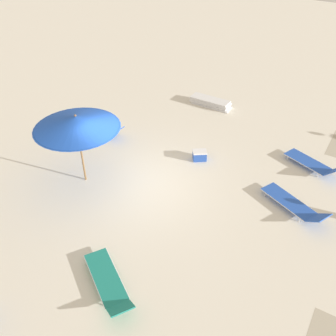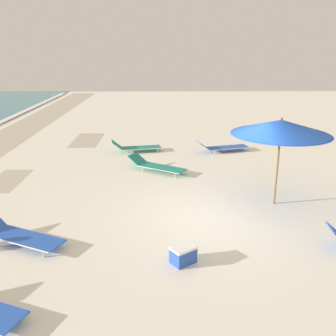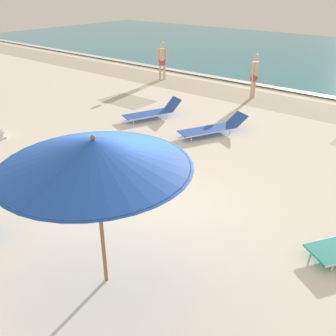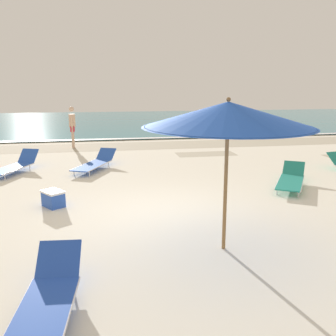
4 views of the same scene
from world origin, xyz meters
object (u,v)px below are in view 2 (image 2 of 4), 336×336
Objects in this scene: sun_lounger_under_umbrella at (19,235)px; sun_lounger_near_water_right at (136,147)px; cooler_box at (183,255)px; sun_lounger_beside_umbrella at (223,147)px; beach_umbrella at (281,127)px; sun_lounger_near_water_left at (157,166)px.

sun_lounger_under_umbrella is 1.05× the size of sun_lounger_near_water_right.
sun_lounger_under_umbrella is 3.72× the size of cooler_box.
cooler_box is at bearing -78.31° from sun_lounger_under_umbrella.
sun_lounger_beside_umbrella is 8.99m from cooler_box.
cooler_box is at bearing 137.77° from beach_umbrella.
cooler_box is (-6.08, -0.63, -0.02)m from sun_lounger_near_water_left.
sun_lounger_under_umbrella reaches higher than sun_lounger_near_water_left.
sun_lounger_near_water_right reaches higher than sun_lounger_beside_umbrella.
sun_lounger_under_umbrella is 0.97× the size of sun_lounger_beside_umbrella.
beach_umbrella reaches higher than sun_lounger_near_water_right.
sun_lounger_under_umbrella is at bearing 153.98° from sun_lounger_near_water_right.
sun_lounger_near_water_right is (2.69, 0.92, 0.01)m from sun_lounger_near_water_left.
beach_umbrella is 1.18× the size of sun_lounger_under_umbrella.
sun_lounger_under_umbrella is at bearing 131.28° from cooler_box.
sun_lounger_near_water_right is at bearing 9.79° from sun_lounger_under_umbrella.
beach_umbrella is 4.61m from cooler_box.
beach_umbrella reaches higher than cooler_box.
sun_lounger_near_water_left reaches higher than cooler_box.
beach_umbrella is 6.05m from sun_lounger_beside_umbrella.
cooler_box is (-3.06, 2.78, -2.04)m from beach_umbrella.
sun_lounger_under_umbrella is at bearing -178.20° from sun_lounger_near_water_left.
sun_lounger_near_water_left is at bearing 118.47° from sun_lounger_beside_umbrella.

